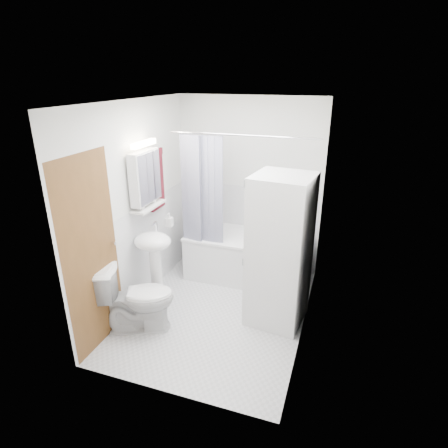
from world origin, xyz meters
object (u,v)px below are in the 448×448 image
(washer_dryer, at_px, (279,252))
(bathtub, at_px, (247,255))
(toilet, at_px, (137,298))
(sink, at_px, (154,253))

(washer_dryer, bearing_deg, bathtub, 132.84)
(washer_dryer, distance_m, toilet, 1.62)
(bathtub, height_order, washer_dryer, washer_dryer)
(bathtub, bearing_deg, sink, -129.88)
(washer_dryer, bearing_deg, sink, -164.89)
(bathtub, relative_size, toilet, 2.03)
(washer_dryer, height_order, toilet, washer_dryer)
(toilet, bearing_deg, bathtub, -53.03)
(bathtub, relative_size, sink, 1.54)
(toilet, bearing_deg, washer_dryer, -88.59)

